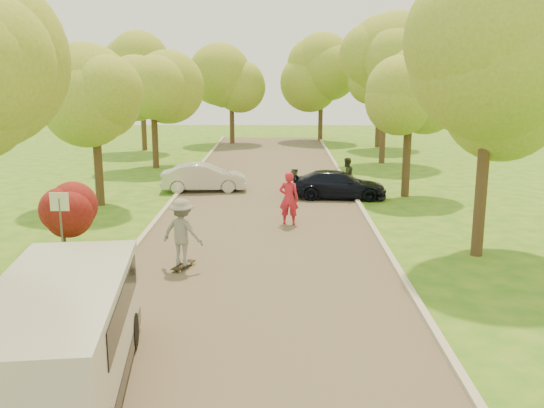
{
  "coord_description": "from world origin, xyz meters",
  "views": [
    {
      "loc": [
        0.6,
        -13.19,
        5.69
      ],
      "look_at": [
        0.39,
        6.45,
        1.3
      ],
      "focal_mm": 40.0,
      "sensor_mm": 36.0,
      "label": 1
    }
  ],
  "objects_px": {
    "skateboarder": "(182,232)",
    "person_striped": "(289,199)",
    "dark_sedan": "(338,185)",
    "silver_sedan": "(204,177)",
    "longboard": "(183,265)",
    "person_olive": "(347,175)",
    "street_sign": "(60,213)",
    "minivan": "(60,339)"
  },
  "relations": [
    {
      "from": "silver_sedan",
      "to": "skateboarder",
      "type": "bearing_deg",
      "value": 178.75
    },
    {
      "from": "minivan",
      "to": "street_sign",
      "type": "bearing_deg",
      "value": 102.05
    },
    {
      "from": "skateboarder",
      "to": "person_striped",
      "type": "height_order",
      "value": "skateboarder"
    },
    {
      "from": "longboard",
      "to": "person_striped",
      "type": "xyz_separation_m",
      "value": [
        3.15,
        5.15,
        0.89
      ]
    },
    {
      "from": "silver_sedan",
      "to": "skateboarder",
      "type": "distance_m",
      "value": 11.52
    },
    {
      "from": "dark_sedan",
      "to": "street_sign",
      "type": "bearing_deg",
      "value": 139.65
    },
    {
      "from": "longboard",
      "to": "skateboarder",
      "type": "distance_m",
      "value": 1.0
    },
    {
      "from": "minivan",
      "to": "skateboarder",
      "type": "xyz_separation_m",
      "value": [
        1.05,
        7.04,
        0.01
      ]
    },
    {
      "from": "minivan",
      "to": "longboard",
      "type": "relative_size",
      "value": 5.61
    },
    {
      "from": "skateboarder",
      "to": "person_striped",
      "type": "xyz_separation_m",
      "value": [
        3.15,
        5.15,
        -0.11
      ]
    },
    {
      "from": "person_striped",
      "to": "street_sign",
      "type": "bearing_deg",
      "value": 44.1
    },
    {
      "from": "person_olive",
      "to": "person_striped",
      "type": "bearing_deg",
      "value": 27.04
    },
    {
      "from": "dark_sedan",
      "to": "person_olive",
      "type": "height_order",
      "value": "person_olive"
    },
    {
      "from": "dark_sedan",
      "to": "skateboarder",
      "type": "distance_m",
      "value": 11.33
    },
    {
      "from": "person_olive",
      "to": "minivan",
      "type": "bearing_deg",
      "value": 30.85
    },
    {
      "from": "street_sign",
      "to": "skateboarder",
      "type": "xyz_separation_m",
      "value": [
        3.64,
        -0.42,
        -0.46
      ]
    },
    {
      "from": "person_olive",
      "to": "street_sign",
      "type": "bearing_deg",
      "value": 10.21
    },
    {
      "from": "street_sign",
      "to": "skateboarder",
      "type": "bearing_deg",
      "value": -6.61
    },
    {
      "from": "minivan",
      "to": "person_olive",
      "type": "bearing_deg",
      "value": 61.88
    },
    {
      "from": "street_sign",
      "to": "longboard",
      "type": "xyz_separation_m",
      "value": [
        3.64,
        -0.42,
        -1.45
      ]
    },
    {
      "from": "person_striped",
      "to": "skateboarder",
      "type": "bearing_deg",
      "value": 67.79
    },
    {
      "from": "street_sign",
      "to": "dark_sedan",
      "type": "distance_m",
      "value": 13.18
    },
    {
      "from": "skateboarder",
      "to": "longboard",
      "type": "bearing_deg",
      "value": -68.86
    },
    {
      "from": "street_sign",
      "to": "person_striped",
      "type": "height_order",
      "value": "street_sign"
    },
    {
      "from": "dark_sedan",
      "to": "person_striped",
      "type": "xyz_separation_m",
      "value": [
        -2.31,
        -4.76,
        0.38
      ]
    },
    {
      "from": "silver_sedan",
      "to": "dark_sedan",
      "type": "xyz_separation_m",
      "value": [
        6.23,
        -1.58,
        -0.04
      ]
    },
    {
      "from": "street_sign",
      "to": "longboard",
      "type": "distance_m",
      "value": 3.94
    },
    {
      "from": "silver_sedan",
      "to": "skateboarder",
      "type": "xyz_separation_m",
      "value": [
        0.77,
        -11.49,
        0.45
      ]
    },
    {
      "from": "street_sign",
      "to": "silver_sedan",
      "type": "bearing_deg",
      "value": 75.48
    },
    {
      "from": "silver_sedan",
      "to": "dark_sedan",
      "type": "height_order",
      "value": "silver_sedan"
    },
    {
      "from": "longboard",
      "to": "skateboarder",
      "type": "relative_size",
      "value": 0.53
    },
    {
      "from": "minivan",
      "to": "person_olive",
      "type": "relative_size",
      "value": 3.51
    },
    {
      "from": "minivan",
      "to": "dark_sedan",
      "type": "xyz_separation_m",
      "value": [
        6.51,
        16.95,
        -0.48
      ]
    },
    {
      "from": "minivan",
      "to": "longboard",
      "type": "distance_m",
      "value": 7.18
    },
    {
      "from": "silver_sedan",
      "to": "longboard",
      "type": "height_order",
      "value": "silver_sedan"
    },
    {
      "from": "silver_sedan",
      "to": "dark_sedan",
      "type": "bearing_deg",
      "value": -109.3
    },
    {
      "from": "dark_sedan",
      "to": "longboard",
      "type": "bearing_deg",
      "value": 154.6
    },
    {
      "from": "silver_sedan",
      "to": "person_olive",
      "type": "distance_m",
      "value": 6.74
    },
    {
      "from": "dark_sedan",
      "to": "person_striped",
      "type": "bearing_deg",
      "value": 157.61
    },
    {
      "from": "longboard",
      "to": "person_olive",
      "type": "bearing_deg",
      "value": -96.83
    },
    {
      "from": "longboard",
      "to": "person_olive",
      "type": "relative_size",
      "value": 0.63
    },
    {
      "from": "dark_sedan",
      "to": "longboard",
      "type": "xyz_separation_m",
      "value": [
        -5.46,
        -9.91,
        -0.51
      ]
    }
  ]
}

